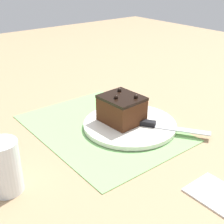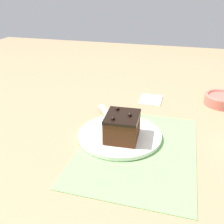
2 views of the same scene
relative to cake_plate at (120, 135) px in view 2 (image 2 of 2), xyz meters
name	(u,v)px [view 2 (image 2 of 2)]	position (x,y,z in m)	size (l,w,h in m)	color
ground_plane	(137,149)	(-0.05, -0.07, -0.01)	(3.00, 3.00, 0.00)	#9E7F5B
placemat_woven	(137,148)	(-0.05, -0.07, -0.01)	(0.46, 0.34, 0.00)	#7AB266
cake_plate	(120,135)	(0.00, 0.00, 0.00)	(0.27, 0.27, 0.01)	white
chocolate_cake	(122,126)	(-0.02, -0.01, 0.04)	(0.12, 0.10, 0.09)	#472614
serving_knife	(113,121)	(0.06, 0.04, 0.01)	(0.19, 0.14, 0.01)	black
small_bowl	(222,99)	(0.36, -0.34, 0.01)	(0.14, 0.14, 0.04)	#C66656
folded_napkin	(151,99)	(0.33, -0.05, -0.01)	(0.11, 0.09, 0.01)	white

